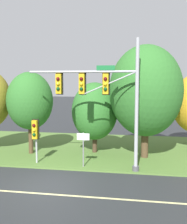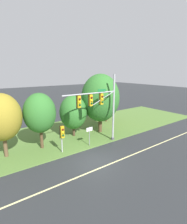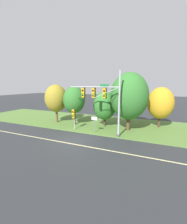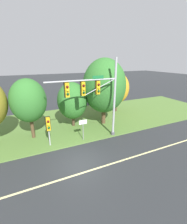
{
  "view_description": "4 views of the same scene",
  "coord_description": "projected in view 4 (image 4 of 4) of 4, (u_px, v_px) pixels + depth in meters",
  "views": [
    {
      "loc": [
        5.01,
        -13.87,
        5.57
      ],
      "look_at": [
        1.92,
        3.98,
        3.52
      ],
      "focal_mm": 45.0,
      "sensor_mm": 36.0,
      "label": 1
    },
    {
      "loc": [
        -9.1,
        -12.09,
        8.48
      ],
      "look_at": [
        2.96,
        4.46,
        3.55
      ],
      "focal_mm": 28.0,
      "sensor_mm": 36.0,
      "label": 2
    },
    {
      "loc": [
        8.95,
        -14.42,
        6.35
      ],
      "look_at": [
        0.66,
        4.54,
        2.59
      ],
      "focal_mm": 24.0,
      "sensor_mm": 36.0,
      "label": 3
    },
    {
      "loc": [
        -3.17,
        -9.56,
        7.81
      ],
      "look_at": [
        2.85,
        3.8,
        2.65
      ],
      "focal_mm": 24.0,
      "sensor_mm": 36.0,
      "label": 4
    }
  ],
  "objects": [
    {
      "name": "pedestrian_signal_near_kerb",
      "position": [
        48.0,
        126.0,
        13.41
      ],
      "size": [
        0.46,
        0.55,
        2.94
      ],
      "color": "#9EA0A5",
      "rests_on": "grass_verge"
    },
    {
      "name": "grass_verge",
      "position": [
        59.0,
        124.0,
        19.12
      ],
      "size": [
        48.0,
        11.5,
        0.1
      ],
      "primitive_type": "cube",
      "color": "#517533",
      "rests_on": "ground"
    },
    {
      "name": "ground_plane",
      "position": [
        81.0,
        162.0,
        12.04
      ],
      "size": [
        160.0,
        160.0,
        0.0
      ],
      "primitive_type": "plane",
      "color": "#282B2D"
    },
    {
      "name": "tree_mid_verge",
      "position": [
        104.0,
        86.0,
        17.69
      ],
      "size": [
        5.1,
        5.1,
        7.93
      ],
      "color": "#4C3823",
      "rests_on": "grass_verge"
    },
    {
      "name": "lane_stripe",
      "position": [
        86.0,
        172.0,
        11.01
      ],
      "size": [
        36.0,
        0.16,
        0.01
      ],
      "primitive_type": "cube",
      "color": "beige",
      "rests_on": "ground"
    },
    {
      "name": "tree_behind_signpost",
      "position": [
        72.0,
        101.0,
        17.44
      ],
      "size": [
        3.47,
        3.47,
        5.32
      ],
      "color": "#423021",
      "rests_on": "grass_verge"
    },
    {
      "name": "tree_tall_centre",
      "position": [
        117.0,
        88.0,
        22.51
      ],
      "size": [
        3.72,
        3.72,
        5.95
      ],
      "color": "#423021",
      "rests_on": "grass_verge"
    },
    {
      "name": "tree_left_of_mast",
      "position": [
        28.0,
        101.0,
        14.39
      ],
      "size": [
        3.41,
        3.41,
        6.09
      ],
      "color": "#4C3823",
      "rests_on": "grass_verge"
    },
    {
      "name": "route_sign_post",
      "position": [
        83.0,
        127.0,
        14.75
      ],
      "size": [
        0.8,
        0.08,
        2.21
      ],
      "color": "slate",
      "rests_on": "grass_verge"
    },
    {
      "name": "traffic_signal_mast",
      "position": [
        97.0,
        94.0,
        13.95
      ],
      "size": [
        6.82,
        0.49,
        7.92
      ],
      "color": "#9EA0A5",
      "rests_on": "grass_verge"
    }
  ]
}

